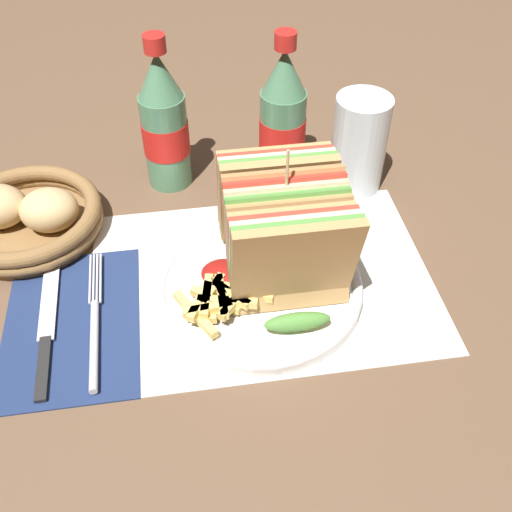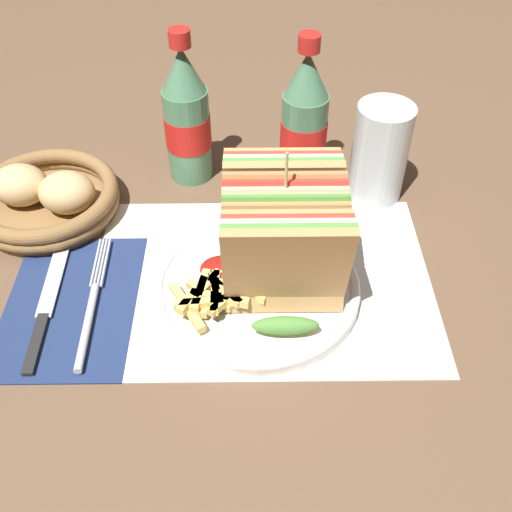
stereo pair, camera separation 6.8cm
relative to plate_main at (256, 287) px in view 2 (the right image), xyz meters
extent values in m
plane|color=brown|center=(0.02, 0.02, -0.01)|extent=(4.00, 4.00, 0.00)
cube|color=silver|center=(0.01, 0.02, -0.01)|extent=(0.40, 0.29, 0.00)
cylinder|color=white|center=(0.00, 0.00, 0.00)|extent=(0.24, 0.24, 0.01)
torus|color=white|center=(0.00, 0.00, 0.00)|extent=(0.24, 0.24, 0.01)
cube|color=tan|center=(0.03, -0.05, 0.08)|extent=(0.13, 0.04, 0.13)
cube|color=#518E3D|center=(0.03, -0.04, 0.07)|extent=(0.13, 0.04, 0.13)
cube|color=beige|center=(0.03, -0.03, 0.07)|extent=(0.13, 0.04, 0.13)
cube|color=red|center=(0.03, -0.02, 0.07)|extent=(0.13, 0.04, 0.13)
cube|color=tan|center=(0.03, -0.01, 0.07)|extent=(0.13, 0.04, 0.13)
ellipsoid|color=#518E3D|center=(0.03, -0.07, 0.02)|extent=(0.07, 0.02, 0.02)
cube|color=tan|center=(0.03, -0.02, 0.07)|extent=(0.13, 0.04, 0.13)
cube|color=#518E3D|center=(0.03, -0.02, 0.07)|extent=(0.13, 0.04, 0.13)
cube|color=beige|center=(0.03, -0.01, 0.07)|extent=(0.13, 0.04, 0.13)
cube|color=red|center=(0.03, 0.00, 0.07)|extent=(0.13, 0.04, 0.13)
cube|color=tan|center=(0.03, 0.01, 0.08)|extent=(0.13, 0.04, 0.13)
ellipsoid|color=#518E3D|center=(0.03, -0.02, 0.02)|extent=(0.07, 0.02, 0.02)
cube|color=tan|center=(0.03, 0.06, 0.08)|extent=(0.13, 0.04, 0.13)
cube|color=#518E3D|center=(0.03, 0.07, 0.07)|extent=(0.13, 0.04, 0.13)
cube|color=beige|center=(0.03, 0.08, 0.07)|extent=(0.13, 0.04, 0.13)
cube|color=red|center=(0.03, 0.09, 0.07)|extent=(0.13, 0.04, 0.13)
cube|color=tan|center=(0.03, 0.10, 0.07)|extent=(0.13, 0.04, 0.13)
ellipsoid|color=#518E3D|center=(0.03, 0.03, 0.02)|extent=(0.07, 0.02, 0.02)
cylinder|color=tan|center=(0.03, 0.01, 0.09)|extent=(0.00, 0.00, 0.17)
cube|color=#E5C166|center=(-0.05, -0.03, 0.01)|extent=(0.05, 0.04, 0.01)
cube|color=#E5C166|center=(-0.08, -0.04, 0.01)|extent=(0.04, 0.07, 0.01)
cube|color=#E5C166|center=(-0.06, -0.02, 0.01)|extent=(0.01, 0.07, 0.01)
cube|color=#E5C166|center=(-0.05, -0.03, 0.01)|extent=(0.04, 0.05, 0.01)
cube|color=#E5C166|center=(-0.02, -0.03, 0.02)|extent=(0.07, 0.04, 0.01)
cube|color=#E5C166|center=(-0.05, -0.03, 0.02)|extent=(0.01, 0.06, 0.01)
cube|color=#E5C166|center=(-0.07, -0.03, 0.02)|extent=(0.03, 0.05, 0.01)
cube|color=#E5C166|center=(-0.06, -0.03, 0.02)|extent=(0.02, 0.06, 0.01)
cube|color=#E5C166|center=(-0.04, -0.04, 0.02)|extent=(0.07, 0.02, 0.01)
cube|color=#E5C166|center=(-0.04, -0.03, 0.02)|extent=(0.02, 0.05, 0.01)
cube|color=#E5C166|center=(-0.05, -0.02, 0.02)|extent=(0.03, 0.04, 0.01)
cube|color=#E5C166|center=(-0.06, -0.05, 0.02)|extent=(0.05, 0.01, 0.01)
cube|color=#E5C166|center=(-0.03, -0.03, 0.02)|extent=(0.05, 0.06, 0.01)
cube|color=#E5C166|center=(-0.03, -0.03, 0.02)|extent=(0.04, 0.04, 0.01)
ellipsoid|color=maroon|center=(-0.04, 0.01, 0.02)|extent=(0.05, 0.04, 0.02)
cube|color=navy|center=(-0.21, -0.02, -0.01)|extent=(0.15, 0.22, 0.00)
cylinder|color=silver|center=(-0.18, -0.06, 0.00)|extent=(0.01, 0.12, 0.01)
cylinder|color=silver|center=(-0.19, 0.04, 0.00)|extent=(0.00, 0.08, 0.00)
cylinder|color=silver|center=(-0.19, 0.04, 0.00)|extent=(0.00, 0.08, 0.00)
cylinder|color=silver|center=(-0.19, 0.04, 0.00)|extent=(0.00, 0.08, 0.00)
cylinder|color=silver|center=(-0.18, 0.04, 0.00)|extent=(0.00, 0.08, 0.00)
cube|color=black|center=(-0.24, -0.08, 0.00)|extent=(0.01, 0.08, 0.00)
cube|color=silver|center=(-0.24, 0.02, 0.00)|extent=(0.02, 0.12, 0.00)
cylinder|color=#4C7F5B|center=(-0.09, 0.23, 0.06)|extent=(0.06, 0.06, 0.13)
cylinder|color=red|center=(-0.09, 0.23, 0.06)|extent=(0.06, 0.06, 0.05)
cone|color=#4C7F5B|center=(-0.09, 0.23, 0.15)|extent=(0.06, 0.06, 0.06)
cylinder|color=red|center=(-0.09, 0.23, 0.19)|extent=(0.03, 0.03, 0.02)
cylinder|color=#4C7F5B|center=(0.07, 0.22, 0.06)|extent=(0.06, 0.06, 0.13)
cylinder|color=red|center=(0.07, 0.22, 0.06)|extent=(0.06, 0.06, 0.05)
cone|color=#4C7F5B|center=(0.07, 0.22, 0.15)|extent=(0.06, 0.06, 0.06)
cylinder|color=red|center=(0.07, 0.22, 0.19)|extent=(0.03, 0.03, 0.02)
cylinder|color=silver|center=(0.16, 0.18, 0.06)|extent=(0.07, 0.07, 0.13)
cylinder|color=black|center=(0.16, 0.18, 0.01)|extent=(0.06, 0.06, 0.05)
cylinder|color=olive|center=(-0.27, 0.15, 0.00)|extent=(0.17, 0.17, 0.01)
torus|color=olive|center=(-0.27, 0.15, 0.01)|extent=(0.19, 0.19, 0.02)
torus|color=olive|center=(-0.27, 0.15, 0.02)|extent=(0.19, 0.19, 0.02)
ellipsoid|color=tan|center=(-0.24, 0.14, 0.03)|extent=(0.07, 0.06, 0.05)
ellipsoid|color=tan|center=(-0.31, 0.16, 0.03)|extent=(0.07, 0.06, 0.05)
camera|label=1|loc=(-0.07, -0.46, 0.51)|focal=42.00mm
camera|label=2|loc=(-0.01, -0.47, 0.51)|focal=42.00mm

